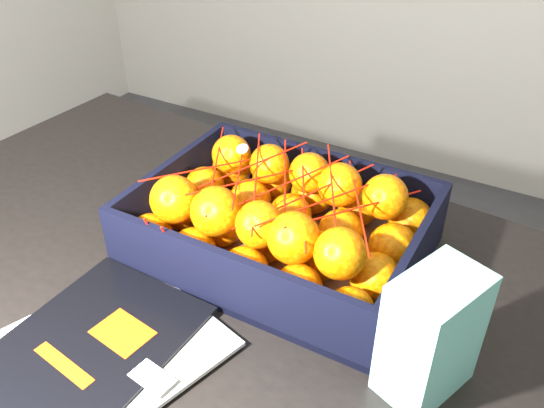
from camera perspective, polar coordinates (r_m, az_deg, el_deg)
The scene contains 6 objects.
table at distance 0.97m, azimuth -8.30°, elevation -10.46°, with size 1.25×0.88×0.75m.
magazine_stack at distance 0.79m, azimuth -17.44°, elevation -13.92°, with size 0.33×0.33×0.02m.
produce_crate at distance 0.90m, azimuth 0.94°, elevation -3.18°, with size 0.43×0.33×0.11m.
clementine_heap at distance 0.88m, azimuth 0.94°, elevation -1.41°, with size 0.41×0.31×0.13m.
mesh_net at distance 0.85m, azimuth 0.38°, elevation 1.59°, with size 0.36×0.29×0.11m.
retail_carton at distance 0.70m, azimuth 15.73°, elevation -12.57°, with size 0.07×0.11×0.17m, color white.
Camera 1 is at (0.48, -0.52, 1.33)m, focal length 37.41 mm.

